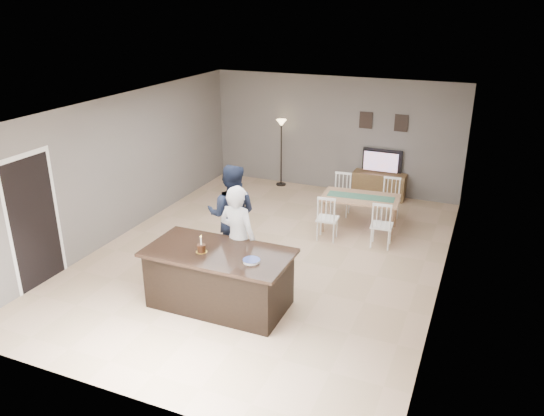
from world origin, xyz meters
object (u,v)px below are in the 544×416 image
at_px(television, 381,161).
at_px(dining_table, 360,202).
at_px(kitchen_island, 219,278).
at_px(woman, 238,239).
at_px(floor_lamp, 281,135).
at_px(man, 232,215).
at_px(tv_console, 379,185).
at_px(plate_stack, 251,261).
at_px(birthday_cake, 201,248).

xyz_separation_m(television, dining_table, (0.04, -2.05, -0.28)).
height_order(kitchen_island, woman, woman).
bearing_deg(floor_lamp, kitchen_island, -77.42).
height_order(man, floor_lamp, man).
bearing_deg(floor_lamp, dining_table, -38.26).
distance_m(tv_console, dining_table, 2.00).
xyz_separation_m(plate_stack, floor_lamp, (-1.83, 5.66, 0.36)).
distance_m(tv_console, floor_lamp, 2.63).
bearing_deg(man, kitchen_island, 94.90).
distance_m(woman, dining_table, 3.28).
xyz_separation_m(woman, birthday_cake, (-0.26, -0.67, 0.09)).
bearing_deg(birthday_cake, man, 99.67).
bearing_deg(tv_console, dining_table, -88.93).
bearing_deg(birthday_cake, dining_table, 68.65).
xyz_separation_m(kitchen_island, floor_lamp, (-1.24, 5.54, 0.82)).
height_order(television, dining_table, television).
height_order(kitchen_island, plate_stack, plate_stack).
height_order(television, plate_stack, television).
bearing_deg(television, woman, 77.25).
bearing_deg(man, tv_console, -125.47).
bearing_deg(plate_stack, television, 83.96).
height_order(woman, birthday_cake, woman).
distance_m(kitchen_island, television, 5.78).
relative_size(tv_console, plate_stack, 4.89).
relative_size(television, woman, 0.52).
bearing_deg(kitchen_island, tv_console, 77.84).
bearing_deg(birthday_cake, kitchen_island, 28.46).
relative_size(tv_console, man, 0.67).
bearing_deg(dining_table, woman, -116.00).
height_order(kitchen_island, dining_table, dining_table).
xyz_separation_m(birthday_cake, floor_lamp, (-1.02, 5.66, 0.32)).
height_order(kitchen_island, tv_console, kitchen_island).
relative_size(man, floor_lamp, 1.08).
distance_m(kitchen_island, birthday_cake, 0.56).
bearing_deg(woman, television, -94.84).
xyz_separation_m(tv_console, woman, (-1.15, -5.02, 0.57)).
xyz_separation_m(kitchen_island, tv_console, (1.20, 5.57, -0.15)).
xyz_separation_m(woman, plate_stack, (0.54, -0.67, 0.05)).
height_order(kitchen_island, birthday_cake, birthday_cake).
distance_m(television, birthday_cake, 5.93).
relative_size(kitchen_island, television, 2.35).
distance_m(man, plate_stack, 1.81).
relative_size(kitchen_island, man, 1.21).
relative_size(plate_stack, dining_table, 0.14).
xyz_separation_m(man, birthday_cake, (0.25, -1.47, 0.07)).
xyz_separation_m(woman, floor_lamp, (-1.28, 4.99, 0.41)).
xyz_separation_m(kitchen_island, man, (-0.46, 1.35, 0.44)).
bearing_deg(television, floor_lamp, 2.27).
bearing_deg(dining_table, floor_lamp, 137.08).
relative_size(tv_console, woman, 0.69).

